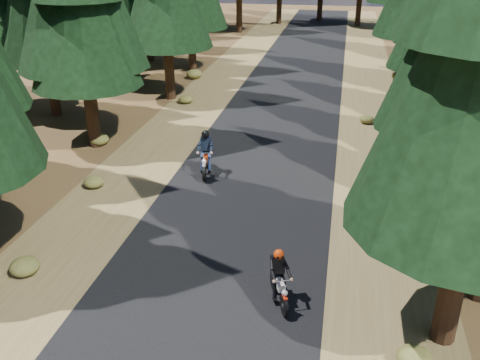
# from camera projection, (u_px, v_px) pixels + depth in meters

# --- Properties ---
(ground) EXTENTS (120.00, 120.00, 0.00)m
(ground) POSITION_uv_depth(u_px,v_px,m) (231.00, 233.00, 16.35)
(ground) COLOR #453018
(ground) RESTS_ON ground
(road) EXTENTS (6.00, 100.00, 0.01)m
(road) POSITION_uv_depth(u_px,v_px,m) (257.00, 169.00, 20.81)
(road) COLOR black
(road) RESTS_ON ground
(shoulder_l) EXTENTS (3.20, 100.00, 0.01)m
(shoulder_l) POSITION_uv_depth(u_px,v_px,m) (145.00, 160.00, 21.61)
(shoulder_l) COLOR brown
(shoulder_l) RESTS_ON ground
(shoulder_r) EXTENTS (3.20, 100.00, 0.01)m
(shoulder_r) POSITION_uv_depth(u_px,v_px,m) (378.00, 178.00, 20.01)
(shoulder_r) COLOR brown
(shoulder_r) RESTS_ON ground
(log_near) EXTENTS (6.11, 1.43, 0.32)m
(log_near) POSITION_uv_depth(u_px,v_px,m) (447.00, 162.00, 21.01)
(log_near) COLOR #4C4233
(log_near) RESTS_ON ground
(understory_shrubs) EXTENTS (15.22, 29.39, 0.70)m
(understory_shrubs) POSITION_uv_depth(u_px,v_px,m) (309.00, 133.00, 23.79)
(understory_shrubs) COLOR #474C1E
(understory_shrubs) RESTS_ON ground
(rider_lead) EXTENTS (1.03, 1.65, 1.41)m
(rider_lead) POSITION_uv_depth(u_px,v_px,m) (279.00, 286.00, 13.05)
(rider_lead) COLOR beige
(rider_lead) RESTS_ON road
(rider_follow) EXTENTS (0.86, 1.95, 1.68)m
(rider_follow) POSITION_uv_depth(u_px,v_px,m) (206.00, 160.00, 20.15)
(rider_follow) COLOR maroon
(rider_follow) RESTS_ON road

